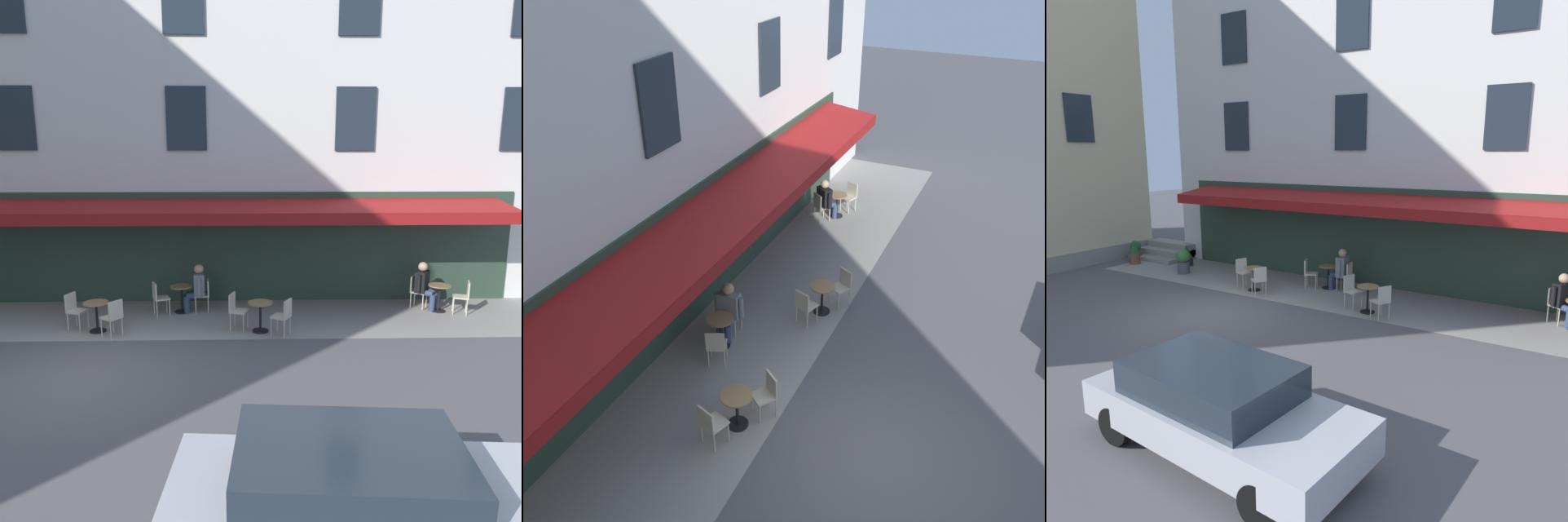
{
  "view_description": "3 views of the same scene",
  "coord_description": "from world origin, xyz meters",
  "views": [
    {
      "loc": [
        -3.34,
        9.23,
        4.32
      ],
      "look_at": [
        -3.67,
        -3.44,
        1.53
      ],
      "focal_mm": 34.28,
      "sensor_mm": 36.0,
      "label": 1
    },
    {
      "loc": [
        6.96,
        1.57,
        8.25
      ],
      "look_at": [
        -3.26,
        -3.16,
        1.42
      ],
      "focal_mm": 39.65,
      "sensor_mm": 36.0,
      "label": 2
    },
    {
      "loc": [
        -9.04,
        9.43,
        4.29
      ],
      "look_at": [
        -1.38,
        -2.83,
        1.09
      ],
      "focal_mm": 33.87,
      "sensor_mm": 36.0,
      "label": 3
    }
  ],
  "objects": [
    {
      "name": "cafe_table_mid_terrace",
      "position": [
        -8.59,
        -3.78,
        0.49
      ],
      "size": [
        0.6,
        0.6,
        0.75
      ],
      "color": "black",
      "rests_on": "ground_plane"
    },
    {
      "name": "cafe_chair_cream_kerbside",
      "position": [
        -8.08,
        -4.16,
        0.55
      ],
      "size": [
        0.56,
        0.56,
        0.91
      ],
      "color": "beige",
      "rests_on": "ground_plane"
    },
    {
      "name": "sidewalk_cafe_terrace",
      "position": [
        -3.25,
        -3.4,
        0.0
      ],
      "size": [
        20.5,
        3.2,
        0.01
      ],
      "primitive_type": "cube",
      "color": "gray",
      "rests_on": "ground_plane"
    },
    {
      "name": "cafe_chair_cream_under_awning",
      "position": [
        -4.19,
        -2.03,
        0.55
      ],
      "size": [
        0.54,
        0.54,
        0.91
      ],
      "color": "beige",
      "rests_on": "ground_plane"
    },
    {
      "name": "seated_companion_in_grey",
      "position": [
        -1.93,
        -3.92,
        0.71
      ],
      "size": [
        0.59,
        0.69,
        1.34
      ],
      "color": "navy",
      "rests_on": "ground_plane"
    },
    {
      "name": "cafe_chair_cream_by_window",
      "position": [
        -0.93,
        -3.64,
        0.55
      ],
      "size": [
        0.52,
        0.52,
        0.91
      ],
      "color": "beige",
      "rests_on": "ground_plane"
    },
    {
      "name": "cafe_chair_cream_near_door",
      "position": [
        0.96,
        -2.63,
        0.55
      ],
      "size": [
        0.5,
        0.5,
        0.91
      ],
      "color": "beige",
      "rests_on": "ground_plane"
    },
    {
      "name": "cafe_chair_cream_corner_left",
      "position": [
        -9.18,
        -3.57,
        0.55
      ],
      "size": [
        0.51,
        0.51,
        0.91
      ],
      "color": "beige",
      "rests_on": "ground_plane"
    },
    {
      "name": "cafe_chair_cream_facing_street",
      "position": [
        -3.03,
        -2.53,
        0.55
      ],
      "size": [
        0.51,
        0.51,
        0.91
      ],
      "color": "beige",
      "rests_on": "ground_plane"
    },
    {
      "name": "ground_plane",
      "position": [
        0.0,
        0.0,
        0.0
      ],
      "size": [
        70.0,
        70.0,
        0.0
      ],
      "primitive_type": "plane",
      "color": "#565456"
    },
    {
      "name": "cafe_table_streetside",
      "position": [
        -1.52,
        -3.88,
        0.49
      ],
      "size": [
        0.6,
        0.6,
        0.75
      ],
      "color": "black",
      "rests_on": "ground_plane"
    },
    {
      "name": "cafe_table_far_end",
      "position": [
        0.36,
        -2.44,
        0.49
      ],
      "size": [
        0.6,
        0.6,
        0.75
      ],
      "color": "black",
      "rests_on": "ground_plane"
    },
    {
      "name": "cafe_table_near_entrance",
      "position": [
        -3.63,
        -2.33,
        0.49
      ],
      "size": [
        0.6,
        0.6,
        0.75
      ],
      "color": "black",
      "rests_on": "ground_plane"
    },
    {
      "name": "cafe_chair_cream_corner_right",
      "position": [
        -0.15,
        -2.06,
        0.55
      ],
      "size": [
        0.56,
        0.56,
        0.91
      ],
      "color": "beige",
      "rests_on": "ground_plane"
    },
    {
      "name": "seated_patron_in_black",
      "position": [
        -8.25,
        -4.03,
        0.71
      ],
      "size": [
        0.66,
        0.64,
        1.33
      ],
      "color": "navy",
      "rests_on": "ground_plane"
    },
    {
      "name": "cafe_chair_cream_back_row",
      "position": [
        -2.15,
        -3.94,
        0.55
      ],
      "size": [
        0.43,
        0.43,
        0.91
      ],
      "color": "beige",
      "rests_on": "ground_plane"
    }
  ]
}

